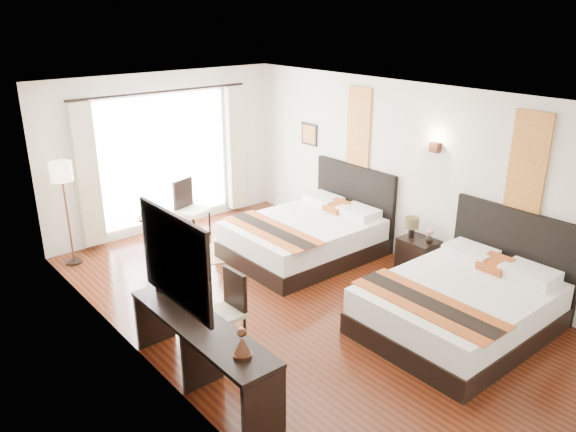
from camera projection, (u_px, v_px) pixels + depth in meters
floor at (303, 303)px, 7.70m from camera, size 4.50×7.50×0.01m
ceiling at (305, 98)px, 6.73m from camera, size 4.50×7.50×0.02m
wall_headboard at (414, 176)px, 8.56m from camera, size 0.01×7.50×2.80m
wall_desk at (143, 253)px, 5.87m from camera, size 0.01×7.50×2.80m
wall_window at (165, 153)px, 9.92m from camera, size 4.50×0.01×2.80m
window_glass at (165, 159)px, 9.94m from camera, size 2.40×0.02×2.20m
sheer_curtain at (167, 159)px, 9.90m from camera, size 2.30×0.02×2.10m
drape_left at (87, 175)px, 9.01m from camera, size 0.35×0.14×2.35m
drape_right at (236, 148)px, 10.74m from camera, size 0.35×0.14×2.35m
art_panel_near at (528, 164)px, 7.09m from camera, size 0.03×0.50×1.35m
art_panel_far at (359, 128)px, 9.21m from camera, size 0.03×0.50×1.35m
wall_sconce at (435, 147)px, 8.08m from camera, size 0.10×0.14×0.14m
mirror_frame at (175, 260)px, 5.35m from camera, size 0.04×1.25×0.95m
mirror_glass at (177, 259)px, 5.37m from camera, size 0.01×1.12×0.82m
bed_near at (463, 304)px, 6.99m from camera, size 2.37×1.85×1.34m
bed_far at (308, 235)px, 9.12m from camera, size 2.34×1.83×1.32m
nightstand at (418, 255)px, 8.55m from camera, size 0.44×0.55×0.53m
table_lamp at (412, 224)px, 8.49m from camera, size 0.21×0.21×0.34m
vase at (430, 240)px, 8.35m from camera, size 0.12×0.12×0.12m
console_desk at (202, 355)px, 5.90m from camera, size 0.50×2.20×0.76m
television at (174, 285)px, 6.10m from camera, size 0.30×0.78×0.45m
bronze_figurine at (242, 345)px, 5.18m from camera, size 0.21×0.21×0.27m
desk_chair at (224, 325)px, 6.63m from camera, size 0.45×0.45×0.95m
floor_lamp at (62, 178)px, 8.43m from camera, size 0.33×0.33×1.66m
side_table at (157, 235)px, 9.18m from camera, size 0.56×0.56×0.65m
fruit_bowl at (156, 215)px, 9.05m from camera, size 0.30×0.30×0.06m
window_chair at (192, 219)px, 9.87m from camera, size 0.59×0.59×1.02m
jute_rug at (196, 256)px, 9.16m from camera, size 1.44×1.20×0.01m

